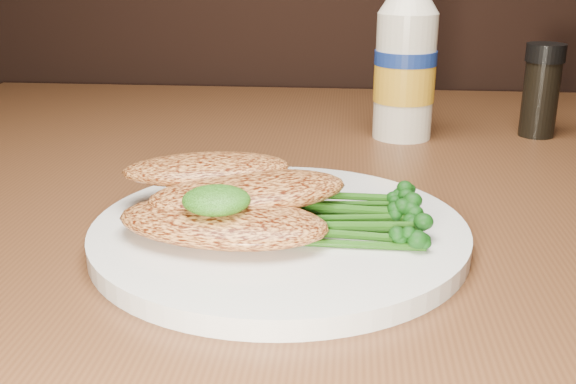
{
  "coord_description": "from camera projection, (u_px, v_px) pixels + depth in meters",
  "views": [
    {
      "loc": [
        -0.04,
        0.41,
        0.95
      ],
      "look_at": [
        -0.08,
        0.86,
        0.79
      ],
      "focal_mm": 42.18,
      "sensor_mm": 36.0,
      "label": 1
    }
  ],
  "objects": [
    {
      "name": "plate",
      "position": [
        279.0,
        232.0,
        0.49
      ],
      "size": [
        0.27,
        0.27,
        0.01
      ],
      "primitive_type": "cylinder",
      "color": "white",
      "rests_on": "dining_table"
    },
    {
      "name": "pesto_front",
      "position": [
        216.0,
        200.0,
        0.45
      ],
      "size": [
        0.05,
        0.04,
        0.02
      ],
      "primitive_type": "ellipsoid",
      "rotation": [
        0.0,
        0.0,
        0.02
      ],
      "color": "#153708",
      "rests_on": "chicken_front"
    },
    {
      "name": "chicken_back",
      "position": [
        207.0,
        169.0,
        0.53
      ],
      "size": [
        0.14,
        0.1,
        0.02
      ],
      "primitive_type": "ellipsoid",
      "rotation": [
        0.0,
        0.0,
        0.25
      ],
      "color": "#DF8E46",
      "rests_on": "plate"
    },
    {
      "name": "mayo_bottle",
      "position": [
        406.0,
        52.0,
        0.74
      ],
      "size": [
        0.08,
        0.08,
        0.19
      ],
      "primitive_type": null,
      "rotation": [
        0.0,
        0.0,
        0.11
      ],
      "color": "white",
      "rests_on": "dining_table"
    },
    {
      "name": "chicken_mid",
      "position": [
        250.0,
        192.0,
        0.49
      ],
      "size": [
        0.17,
        0.13,
        0.02
      ],
      "primitive_type": "ellipsoid",
      "rotation": [
        0.0,
        0.0,
        0.43
      ],
      "color": "#DF8E46",
      "rests_on": "plate"
    },
    {
      "name": "pepper_grinder",
      "position": [
        541.0,
        91.0,
        0.76
      ],
      "size": [
        0.05,
        0.05,
        0.1
      ],
      "primitive_type": null,
      "rotation": [
        0.0,
        0.0,
        0.2
      ],
      "color": "black",
      "rests_on": "dining_table"
    },
    {
      "name": "broccolini_bundle",
      "position": [
        349.0,
        212.0,
        0.48
      ],
      "size": [
        0.15,
        0.13,
        0.02
      ],
      "primitive_type": null,
      "rotation": [
        0.0,
        0.0,
        -0.25
      ],
      "color": "#1E4D10",
      "rests_on": "plate"
    },
    {
      "name": "chicken_front",
      "position": [
        222.0,
        222.0,
        0.46
      ],
      "size": [
        0.16,
        0.1,
        0.02
      ],
      "primitive_type": "ellipsoid",
      "rotation": [
        0.0,
        0.0,
        -0.14
      ],
      "color": "#DF8E46",
      "rests_on": "plate"
    }
  ]
}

